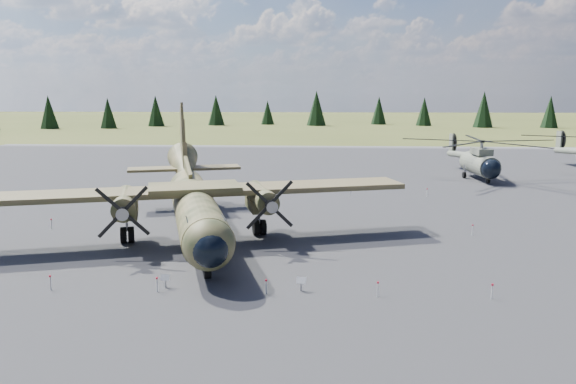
{
  "coord_description": "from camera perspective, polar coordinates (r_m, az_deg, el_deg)",
  "views": [
    {
      "loc": [
        4.87,
        -42.31,
        10.88
      ],
      "look_at": [
        2.27,
        2.0,
        2.85
      ],
      "focal_mm": 35.0,
      "sensor_mm": 36.0,
      "label": 1
    }
  ],
  "objects": [
    {
      "name": "info_placard_left",
      "position": [
        32.45,
        -12.37,
        -8.62
      ],
      "size": [
        0.51,
        0.25,
        0.78
      ],
      "rotation": [
        0.0,
        0.0,
        0.08
      ],
      "color": "gray",
      "rests_on": "ground"
    },
    {
      "name": "ground",
      "position": [
        43.96,
        -3.12,
        -4.1
      ],
      "size": [
        500.0,
        500.0,
        0.0
      ],
      "primitive_type": "plane",
      "color": "brown",
      "rests_on": "ground"
    },
    {
      "name": "transport_plane",
      "position": [
        42.48,
        -9.57,
        -0.61
      ],
      "size": [
        31.07,
        27.72,
        10.38
      ],
      "rotation": [
        0.0,
        0.0,
        0.29
      ],
      "color": "#31381E",
      "rests_on": "ground"
    },
    {
      "name": "apron",
      "position": [
        53.65,
        -1.92,
        -1.46
      ],
      "size": [
        120.0,
        120.0,
        0.04
      ],
      "primitive_type": "cube",
      "color": "slate",
      "rests_on": "ground"
    },
    {
      "name": "treeline",
      "position": [
        44.26,
        -5.49,
        2.25
      ],
      "size": [
        291.75,
        299.36,
        10.97
      ],
      "color": "black",
      "rests_on": "ground"
    },
    {
      "name": "info_placard_right",
      "position": [
        31.18,
        1.35,
        -9.12
      ],
      "size": [
        0.55,
        0.33,
        0.81
      ],
      "rotation": [
        0.0,
        0.0,
        -0.22
      ],
      "color": "gray",
      "rests_on": "ground"
    },
    {
      "name": "barrier_fence",
      "position": [
        43.82,
        -3.74,
        -3.47
      ],
      "size": [
        33.12,
        29.62,
        0.85
      ],
      "color": "silver",
      "rests_on": "ground"
    },
    {
      "name": "helicopter_near",
      "position": [
        73.18,
        18.91,
        3.91
      ],
      "size": [
        20.95,
        23.7,
        4.94
      ],
      "rotation": [
        0.0,
        0.0,
        0.08
      ],
      "color": "slate",
      "rests_on": "ground"
    }
  ]
}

